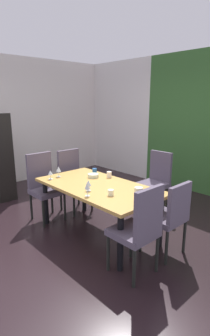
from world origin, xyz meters
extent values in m
cube|color=black|center=(0.00, 0.00, -0.01)|extent=(5.59, 5.21, 0.02)
cube|color=silver|center=(-1.79, 2.56, 1.40)|extent=(2.02, 0.10, 2.80)
cube|color=silver|center=(-2.75, 0.00, 1.40)|extent=(0.10, 5.21, 2.80)
cube|color=#C19145|center=(0.47, -0.15, 0.71)|extent=(1.78, 0.94, 0.04)
cylinder|color=black|center=(-0.32, 0.22, 0.34)|extent=(0.07, 0.07, 0.69)
cylinder|color=black|center=(1.25, 0.22, 0.34)|extent=(0.07, 0.07, 0.69)
cylinder|color=black|center=(-0.32, -0.52, 0.34)|extent=(0.07, 0.07, 0.69)
cylinder|color=black|center=(1.25, -0.52, 0.34)|extent=(0.07, 0.07, 0.69)
cube|color=#554B5C|center=(0.49, 1.06, 0.47)|extent=(0.44, 0.44, 0.07)
cube|color=#554B5C|center=(0.49, 1.26, 0.74)|extent=(0.42, 0.05, 0.55)
cylinder|color=black|center=(0.68, 0.87, 0.22)|extent=(0.04, 0.04, 0.43)
cylinder|color=black|center=(0.30, 0.87, 0.22)|extent=(0.04, 0.04, 0.43)
cylinder|color=black|center=(0.68, 1.25, 0.22)|extent=(0.04, 0.04, 0.43)
cylinder|color=black|center=(0.30, 1.25, 0.22)|extent=(0.04, 0.04, 0.43)
cube|color=#554B5C|center=(1.36, 0.13, 0.47)|extent=(0.44, 0.44, 0.07)
cube|color=#554B5C|center=(1.56, 0.13, 0.70)|extent=(0.05, 0.42, 0.47)
cylinder|color=black|center=(1.17, -0.06, 0.22)|extent=(0.04, 0.04, 0.43)
cylinder|color=black|center=(1.17, 0.32, 0.22)|extent=(0.04, 0.04, 0.43)
cylinder|color=black|center=(1.55, -0.06, 0.22)|extent=(0.04, 0.04, 0.43)
cylinder|color=black|center=(1.55, 0.32, 0.22)|extent=(0.04, 0.04, 0.43)
cube|color=#554B5C|center=(1.36, -0.43, 0.47)|extent=(0.44, 0.44, 0.07)
cube|color=#554B5C|center=(1.56, -0.43, 0.75)|extent=(0.05, 0.42, 0.55)
cylinder|color=black|center=(1.17, -0.62, 0.22)|extent=(0.04, 0.04, 0.43)
cylinder|color=black|center=(1.17, -0.24, 0.22)|extent=(0.04, 0.04, 0.43)
cylinder|color=black|center=(1.55, -0.62, 0.22)|extent=(0.04, 0.04, 0.43)
cylinder|color=black|center=(1.55, -0.24, 0.22)|extent=(0.04, 0.04, 0.43)
cube|color=#554B5C|center=(-0.42, 0.13, 0.47)|extent=(0.44, 0.44, 0.07)
cube|color=#554B5C|center=(-0.62, 0.13, 0.75)|extent=(0.05, 0.42, 0.57)
cylinder|color=black|center=(-0.23, 0.32, 0.22)|extent=(0.04, 0.04, 0.43)
cylinder|color=black|center=(-0.23, -0.06, 0.22)|extent=(0.04, 0.04, 0.43)
cylinder|color=black|center=(-0.61, 0.32, 0.22)|extent=(0.04, 0.04, 0.43)
cylinder|color=black|center=(-0.61, -0.06, 0.22)|extent=(0.04, 0.04, 0.43)
cube|color=#554B5C|center=(-0.42, -0.43, 0.47)|extent=(0.44, 0.44, 0.07)
cube|color=#554B5C|center=(-0.62, -0.43, 0.76)|extent=(0.05, 0.42, 0.59)
cylinder|color=black|center=(-0.23, -0.24, 0.22)|extent=(0.04, 0.04, 0.43)
cylinder|color=black|center=(-0.23, -0.62, 0.22)|extent=(0.04, 0.04, 0.43)
cylinder|color=black|center=(-0.61, -0.24, 0.22)|extent=(0.04, 0.04, 0.43)
cylinder|color=black|center=(-0.61, -0.62, 0.22)|extent=(0.04, 0.04, 0.43)
cube|color=black|center=(-1.64, -0.56, 0.82)|extent=(0.05, 0.32, 1.63)
cylinder|color=white|center=(-1.98, -0.56, 0.19)|extent=(0.16, 0.16, 0.02)
cylinder|color=silver|center=(0.56, -0.39, 0.73)|extent=(0.06, 0.06, 0.00)
cylinder|color=silver|center=(0.56, -0.39, 0.76)|extent=(0.01, 0.01, 0.06)
cone|color=silver|center=(0.56, -0.39, 0.83)|extent=(0.07, 0.07, 0.07)
cylinder|color=silver|center=(-0.25, -0.31, 0.73)|extent=(0.06, 0.06, 0.00)
cylinder|color=silver|center=(-0.25, -0.31, 0.77)|extent=(0.01, 0.01, 0.07)
cone|color=silver|center=(-0.25, -0.31, 0.85)|extent=(0.07, 0.07, 0.08)
cylinder|color=silver|center=(0.69, -0.52, 0.73)|extent=(0.06, 0.06, 0.00)
cylinder|color=silver|center=(0.69, -0.52, 0.78)|extent=(0.01, 0.01, 0.09)
cone|color=silver|center=(0.69, -0.52, 0.86)|extent=(0.06, 0.06, 0.09)
cylinder|color=silver|center=(-0.22, -0.47, 0.73)|extent=(0.07, 0.07, 0.00)
cylinder|color=silver|center=(-0.22, -0.47, 0.77)|extent=(0.01, 0.01, 0.07)
cone|color=silver|center=(-0.22, -0.47, 0.83)|extent=(0.07, 0.07, 0.06)
cylinder|color=beige|center=(0.13, 0.05, 0.76)|extent=(0.17, 0.17, 0.05)
cylinder|color=white|center=(0.30, 0.22, 0.77)|extent=(0.07, 0.07, 0.09)
cylinder|color=white|center=(0.87, -0.29, 0.77)|extent=(0.07, 0.07, 0.07)
cylinder|color=#215192|center=(-0.01, 0.20, 0.77)|extent=(0.07, 0.07, 0.08)
cylinder|color=white|center=(1.26, 0.08, 0.77)|extent=(0.07, 0.07, 0.07)
cylinder|color=#ECE7C7|center=(1.20, -0.17, 0.81)|extent=(0.10, 0.10, 0.15)
cone|color=#ECE7C7|center=(1.24, -0.17, 0.87)|extent=(0.04, 0.04, 0.03)
camera|label=1|loc=(3.03, -2.38, 1.84)|focal=28.00mm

